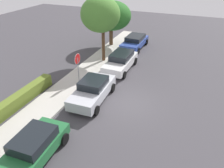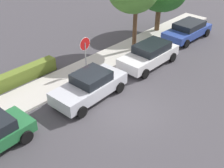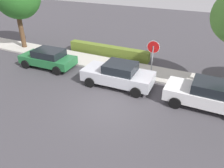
{
  "view_description": "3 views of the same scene",
  "coord_description": "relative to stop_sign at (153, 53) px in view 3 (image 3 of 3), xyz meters",
  "views": [
    {
      "loc": [
        -11.87,
        -3.79,
        8.53
      ],
      "look_at": [
        0.3,
        1.18,
        1.05
      ],
      "focal_mm": 35.0,
      "sensor_mm": 36.0,
      "label": 1
    },
    {
      "loc": [
        -9.13,
        -7.42,
        9.02
      ],
      "look_at": [
        0.17,
        1.24,
        1.02
      ],
      "focal_mm": 45.0,
      "sensor_mm": 36.0,
      "label": 2
    },
    {
      "loc": [
        4.44,
        -8.8,
        6.81
      ],
      "look_at": [
        -0.07,
        0.5,
        1.07
      ],
      "focal_mm": 35.0,
      "sensor_mm": 36.0,
      "label": 3
    }
  ],
  "objects": [
    {
      "name": "parked_car_silver",
      "position": [
        -1.53,
        -1.98,
        -1.01
      ],
      "size": [
        4.46,
        2.16,
        1.52
      ],
      "color": "silver",
      "rests_on": "ground_plane"
    },
    {
      "name": "sidewalk_curb",
      "position": [
        -1.03,
        0.51,
        -1.7
      ],
      "size": [
        32.0,
        2.26,
        0.14
      ],
      "primitive_type": "cube",
      "color": "beige",
      "rests_on": "ground_plane"
    },
    {
      "name": "parked_car_white",
      "position": [
        3.83,
        -2.05,
        -1.01
      ],
      "size": [
        4.54,
        2.04,
        1.48
      ],
      "color": "white",
      "rests_on": "ground_plane"
    },
    {
      "name": "ground_plane",
      "position": [
        -1.03,
        -4.26,
        -1.77
      ],
      "size": [
        60.0,
        60.0,
        0.0
      ],
      "primitive_type": "plane",
      "color": "#423F44"
    },
    {
      "name": "front_yard_hedge",
      "position": [
        -4.39,
        2.3,
        -1.36
      ],
      "size": [
        7.07,
        0.66,
        0.84
      ],
      "color": "olive",
      "rests_on": "ground_plane"
    },
    {
      "name": "stop_sign",
      "position": [
        0.0,
        0.0,
        0.0
      ],
      "size": [
        0.83,
        0.08,
        2.56
      ],
      "color": "gray",
      "rests_on": "ground_plane"
    },
    {
      "name": "parked_car_green",
      "position": [
        -7.32,
        -1.68,
        -1.06
      ],
      "size": [
        4.15,
        2.09,
        1.38
      ],
      "color": "#236B38",
      "rests_on": "ground_plane"
    }
  ]
}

